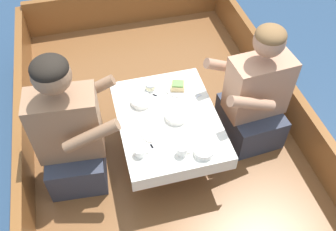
% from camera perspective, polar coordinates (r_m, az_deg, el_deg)
% --- Properties ---
extents(ground_plane, '(60.00, 60.00, 0.00)m').
position_cam_1_polar(ground_plane, '(2.91, 0.12, -8.97)').
color(ground_plane, navy).
extents(boat_deck, '(1.99, 3.46, 0.26)m').
position_cam_1_polar(boat_deck, '(2.80, 0.12, -7.54)').
color(boat_deck, brown).
rests_on(boat_deck, ground_plane).
extents(gunwale_port, '(0.06, 3.46, 0.31)m').
position_cam_1_polar(gunwale_port, '(2.60, -21.12, -7.94)').
color(gunwale_port, brown).
rests_on(gunwale_port, boat_deck).
extents(gunwale_starboard, '(0.06, 3.46, 0.31)m').
position_cam_1_polar(gunwale_starboard, '(2.88, 19.01, 0.06)').
color(gunwale_starboard, brown).
rests_on(gunwale_starboard, boat_deck).
extents(bow_coaming, '(1.87, 0.06, 0.36)m').
position_cam_1_polar(bow_coaming, '(3.82, -6.61, 16.17)').
color(bow_coaming, brown).
rests_on(bow_coaming, boat_deck).
extents(cockpit_table, '(0.64, 0.84, 0.38)m').
position_cam_1_polar(cockpit_table, '(2.44, 0.00, -0.90)').
color(cockpit_table, '#B2B2B7').
rests_on(cockpit_table, boat_deck).
extents(person_port, '(0.55, 0.48, 0.99)m').
position_cam_1_polar(person_port, '(2.37, -14.69, -2.65)').
color(person_port, '#333847').
rests_on(person_port, boat_deck).
extents(person_starboard, '(0.54, 0.47, 0.94)m').
position_cam_1_polar(person_starboard, '(2.61, 13.10, 2.71)').
color(person_starboard, '#333847').
rests_on(person_starboard, boat_deck).
extents(plate_sandwich, '(0.17, 0.17, 0.01)m').
position_cam_1_polar(plate_sandwich, '(2.59, 1.52, 4.12)').
color(plate_sandwich, white).
rests_on(plate_sandwich, cockpit_table).
extents(plate_bread, '(0.17, 0.17, 0.01)m').
position_cam_1_polar(plate_bread, '(2.33, -2.13, -2.55)').
color(plate_bread, white).
rests_on(plate_bread, cockpit_table).
extents(sandwich, '(0.11, 0.11, 0.05)m').
position_cam_1_polar(sandwich, '(2.57, 1.53, 4.56)').
color(sandwich, '#E0BC7F').
rests_on(sandwich, plate_sandwich).
extents(bowl_port_near, '(0.12, 0.12, 0.04)m').
position_cam_1_polar(bowl_port_near, '(2.23, 5.48, -5.46)').
color(bowl_port_near, white).
rests_on(bowl_port_near, cockpit_table).
extents(bowl_starboard_near, '(0.15, 0.15, 0.04)m').
position_cam_1_polar(bowl_starboard_near, '(2.40, 1.28, 0.01)').
color(bowl_starboard_near, white).
rests_on(bowl_starboard_near, cockpit_table).
extents(bowl_center_far, '(0.14, 0.14, 0.04)m').
position_cam_1_polar(bowl_center_far, '(2.49, -4.10, 2.28)').
color(bowl_center_far, white).
rests_on(bowl_center_far, cockpit_table).
extents(coffee_cup_port, '(0.09, 0.07, 0.06)m').
position_cam_1_polar(coffee_cup_port, '(2.21, 2.17, -5.29)').
color(coffee_cup_port, white).
rests_on(coffee_cup_port, cockpit_table).
extents(coffee_cup_starboard, '(0.10, 0.07, 0.05)m').
position_cam_1_polar(coffee_cup_starboard, '(2.22, -4.27, -5.45)').
color(coffee_cup_starboard, white).
rests_on(coffee_cup_starboard, cockpit_table).
extents(tin_can, '(0.07, 0.07, 0.05)m').
position_cam_1_polar(tin_can, '(2.58, -2.74, 4.42)').
color(tin_can, silver).
rests_on(tin_can, cockpit_table).
extents(utensil_spoon_port, '(0.15, 0.10, 0.01)m').
position_cam_1_polar(utensil_spoon_port, '(2.53, 4.19, 2.60)').
color(utensil_spoon_port, silver).
rests_on(utensil_spoon_port, cockpit_table).
extents(utensil_fork_port, '(0.14, 0.12, 0.00)m').
position_cam_1_polar(utensil_fork_port, '(2.53, -1.03, 2.73)').
color(utensil_fork_port, silver).
rests_on(utensil_fork_port, cockpit_table).
extents(utensil_fork_starboard, '(0.05, 0.17, 0.00)m').
position_cam_1_polar(utensil_fork_starboard, '(2.24, -1.94, -5.63)').
color(utensil_fork_starboard, silver).
rests_on(utensil_fork_starboard, cockpit_table).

